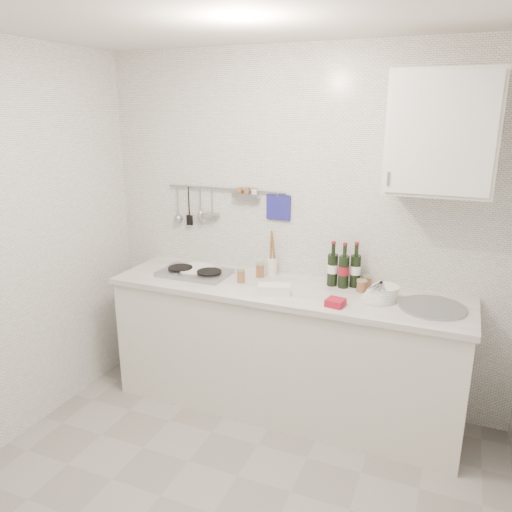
{
  "coord_description": "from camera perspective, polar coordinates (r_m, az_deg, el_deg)",
  "views": [
    {
      "loc": [
        1.06,
        -1.91,
        2.08
      ],
      "look_at": [
        -0.13,
        0.9,
        1.18
      ],
      "focal_mm": 35.0,
      "sensor_mm": 36.0,
      "label": 1
    }
  ],
  "objects": [
    {
      "name": "plate_stack_sink",
      "position": [
        3.25,
        14.15,
        -4.16
      ],
      "size": [
        0.23,
        0.22,
        0.1
      ],
      "rotation": [
        0.0,
        0.0,
        -0.04
      ],
      "color": "white",
      "rests_on": "counter"
    },
    {
      "name": "butter_dish",
      "position": [
        3.27,
        2.09,
        -3.83
      ],
      "size": [
        0.23,
        0.17,
        0.06
      ],
      "primitive_type": "cube",
      "rotation": [
        0.0,
        0.0,
        0.34
      ],
      "color": "white",
      "rests_on": "counter"
    },
    {
      "name": "jar_a",
      "position": [
        3.58,
        0.48,
        -1.64
      ],
      "size": [
        0.06,
        0.06,
        0.1
      ],
      "rotation": [
        0.0,
        0.0,
        0.28
      ],
      "color": "brown",
      "rests_on": "counter"
    },
    {
      "name": "utensil_crock",
      "position": [
        3.62,
        1.8,
        -0.98
      ],
      "size": [
        0.08,
        0.08,
        0.34
      ],
      "rotation": [
        0.0,
        0.0,
        -0.23
      ],
      "color": "white",
      "rests_on": "counter"
    },
    {
      "name": "wall_cabinet",
      "position": [
        3.14,
        20.54,
        13.0
      ],
      "size": [
        0.6,
        0.38,
        0.7
      ],
      "color": "silver",
      "rests_on": "back_wall"
    },
    {
      "name": "wall_rail",
      "position": [
        3.73,
        -3.85,
        6.26
      ],
      "size": [
        0.98,
        0.09,
        0.34
      ],
      "color": "#93969B",
      "rests_on": "back_wall"
    },
    {
      "name": "jar_c",
      "position": [
        3.37,
        11.98,
        -3.34
      ],
      "size": [
        0.07,
        0.07,
        0.08
      ],
      "rotation": [
        0.0,
        0.0,
        -0.39
      ],
      "color": "brown",
      "rests_on": "counter"
    },
    {
      "name": "jar_b",
      "position": [
        3.47,
        12.5,
        -2.84
      ],
      "size": [
        0.07,
        0.07,
        0.08
      ],
      "rotation": [
        0.0,
        0.0,
        -0.29
      ],
      "color": "brown",
      "rests_on": "counter"
    },
    {
      "name": "jar_d",
      "position": [
        3.48,
        -1.72,
        -2.24
      ],
      "size": [
        0.06,
        0.06,
        0.1
      ],
      "rotation": [
        0.0,
        0.0,
        -0.32
      ],
      "color": "brown",
      "rests_on": "counter"
    },
    {
      "name": "back_wall",
      "position": [
        3.57,
        5.04,
        2.9
      ],
      "size": [
        3.0,
        0.02,
        2.5
      ],
      "primitive_type": "cube",
      "color": "silver",
      "rests_on": "floor"
    },
    {
      "name": "wine_bottles",
      "position": [
        3.42,
        10.04,
        -0.98
      ],
      "size": [
        0.22,
        0.12,
        0.31
      ],
      "rotation": [
        0.0,
        0.0,
        0.21
      ],
      "color": "black",
      "rests_on": "counter"
    },
    {
      "name": "counter",
      "position": [
        3.59,
        3.31,
        -10.93
      ],
      "size": [
        2.44,
        0.64,
        0.96
      ],
      "color": "silver",
      "rests_on": "floor"
    },
    {
      "name": "strawberry_punnet",
      "position": [
        3.11,
        9.06,
        -5.28
      ],
      "size": [
        0.12,
        0.12,
        0.04
      ],
      "primitive_type": "cube",
      "rotation": [
        0.0,
        0.0,
        -0.14
      ],
      "color": "red",
      "rests_on": "counter"
    },
    {
      "name": "plate_stack_hob",
      "position": [
        3.72,
        -7.05,
        -1.6
      ],
      "size": [
        0.3,
        0.29,
        0.04
      ],
      "rotation": [
        0.0,
        0.0,
        -0.43
      ],
      "color": "#454A9E",
      "rests_on": "counter"
    }
  ]
}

